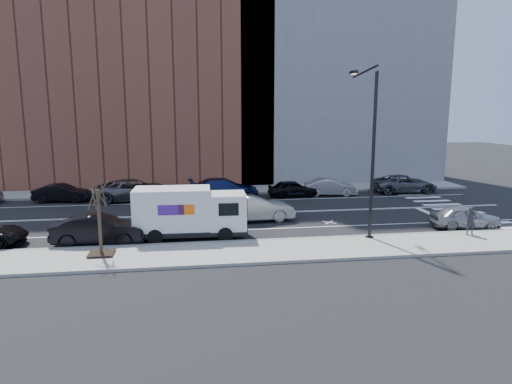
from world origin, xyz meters
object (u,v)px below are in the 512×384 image
object	(u,v)px
far_parked_b	(62,193)
driving_sedan	(254,208)
near_parked_front	(465,217)
pedestrian	(471,221)
fedex_van	(189,212)

from	to	relation	value
far_parked_b	driving_sedan	bearing A→B (deg)	-115.03
near_parked_front	pedestrian	xyz separation A→B (m)	(-0.91, -1.94, 0.27)
far_parked_b	pedestrian	distance (m)	28.70
near_parked_front	pedestrian	distance (m)	2.16
driving_sedan	near_parked_front	xyz separation A→B (m)	(12.30, -3.57, -0.14)
driving_sedan	pedestrian	bearing A→B (deg)	-121.50
fedex_van	far_parked_b	distance (m)	15.10
driving_sedan	near_parked_front	bearing A→B (deg)	-111.85
far_parked_b	near_parked_front	bearing A→B (deg)	-108.59
fedex_van	near_parked_front	xyz separation A→B (m)	(16.42, -0.23, -0.80)
pedestrian	driving_sedan	bearing A→B (deg)	157.68
fedex_van	pedestrian	distance (m)	15.67
near_parked_front	pedestrian	bearing A→B (deg)	161.73
fedex_van	pedestrian	size ratio (longest dim) A/B	3.89
near_parked_front	far_parked_b	bearing A→B (deg)	72.59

